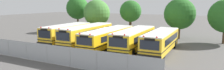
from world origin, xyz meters
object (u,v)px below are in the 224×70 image
tree_0 (78,8)px  tree_1 (97,13)px  school_bus_2 (108,37)px  school_bus_3 (134,38)px  school_bus_4 (161,41)px  school_bus_1 (87,34)px  tree_2 (131,11)px  tree_3 (179,14)px  school_bus_0 (67,32)px

tree_0 → tree_1: size_ratio=1.10×
school_bus_2 → school_bus_3: bearing=-178.3°
school_bus_2 → school_bus_3: (3.73, 0.10, 0.08)m
school_bus_2 → tree_1: bearing=-50.9°
school_bus_2 → school_bus_4: bearing=-178.4°
school_bus_1 → school_bus_3: (7.30, -0.14, -0.06)m
tree_2 → school_bus_1: bearing=-101.5°
school_bus_4 → school_bus_3: bearing=0.5°
school_bus_1 → tree_1: 10.09m
tree_2 → tree_0: bearing=-176.0°
school_bus_1 → tree_2: tree_2 is taller
tree_0 → school_bus_3: bearing=-32.3°
tree_1 → school_bus_4: bearing=-31.8°
school_bus_4 → school_bus_1: bearing=-1.1°
tree_1 → tree_2: (6.12, 2.11, 0.27)m
school_bus_3 → tree_0: tree_0 is taller
school_bus_3 → tree_3: size_ratio=1.59×
school_bus_1 → school_bus_2: 3.58m
school_bus_1 → tree_2: size_ratio=1.70×
school_bus_0 → school_bus_3: school_bus_0 is taller
school_bus_2 → tree_2: bearing=-83.2°
school_bus_1 → tree_0: (-9.18, 10.27, 3.30)m
school_bus_1 → tree_3: tree_3 is taller
school_bus_4 → tree_2: size_ratio=1.56×
school_bus_3 → tree_2: bearing=-67.3°
school_bus_4 → tree_1: tree_1 is taller
school_bus_0 → tree_0: (-5.60, 10.43, 3.32)m
school_bus_4 → school_bus_2: bearing=0.6°
school_bus_4 → tree_1: 17.31m
school_bus_1 → school_bus_2: school_bus_1 is taller
school_bus_1 → school_bus_3: school_bus_1 is taller
school_bus_2 → tree_0: 16.87m
tree_3 → school_bus_3: bearing=-108.5°
school_bus_2 → school_bus_4: (7.10, 0.18, 0.05)m
school_bus_3 → school_bus_4: (3.37, 0.08, -0.03)m
school_bus_3 → school_bus_2: bearing=-0.0°
school_bus_3 → tree_3: 11.49m
tree_0 → tree_3: bearing=0.5°
school_bus_1 → school_bus_3: bearing=178.4°
school_bus_0 → tree_3: 18.10m
school_bus_0 → tree_0: tree_0 is taller
school_bus_2 → tree_3: tree_3 is taller
school_bus_0 → tree_0: 12.29m
school_bus_1 → tree_2: bearing=-102.0°
tree_0 → tree_2: tree_0 is taller
school_bus_2 → tree_1: size_ratio=1.75×
school_bus_4 → tree_2: 14.26m
school_bus_4 → tree_0: bearing=-28.3°
tree_0 → tree_3: size_ratio=1.08×
tree_0 → school_bus_2: bearing=-39.5°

